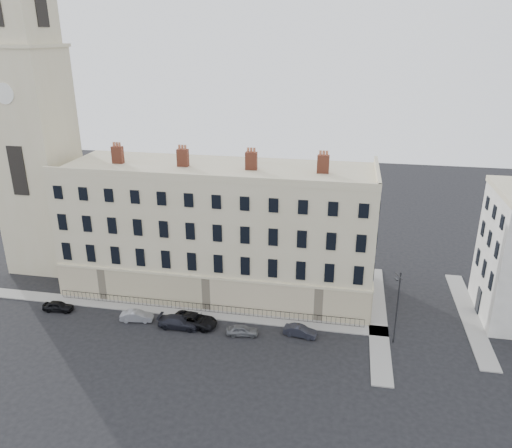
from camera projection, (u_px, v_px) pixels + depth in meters
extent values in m
plane|color=black|center=(248.00, 346.00, 50.09)|extent=(160.00, 160.00, 0.00)
cube|color=beige|center=(219.00, 229.00, 59.46)|extent=(36.00, 12.00, 15.00)
cube|color=beige|center=(206.00, 294.00, 55.85)|extent=(36.10, 0.18, 4.00)
cube|color=beige|center=(370.00, 283.00, 58.29)|extent=(0.18, 12.10, 4.00)
cube|color=beige|center=(202.00, 178.00, 51.26)|extent=(36.00, 0.35, 0.80)
cube|color=beige|center=(378.00, 172.00, 53.53)|extent=(0.35, 12.00, 0.80)
cube|color=brown|center=(118.00, 155.00, 58.50)|extent=(1.30, 0.70, 2.00)
cube|color=brown|center=(183.00, 158.00, 57.11)|extent=(1.30, 0.70, 2.00)
cube|color=brown|center=(251.00, 161.00, 55.72)|extent=(1.30, 0.70, 2.00)
cube|color=brown|center=(323.00, 164.00, 54.33)|extent=(1.30, 0.70, 2.00)
cube|color=beige|center=(38.00, 163.00, 63.13)|extent=(8.00, 8.00, 28.00)
cylinder|color=white|center=(4.00, 93.00, 56.19)|extent=(2.40, 0.14, 2.40)
cube|color=gray|center=(170.00, 310.00, 56.39)|extent=(48.00, 2.00, 0.12)
cube|color=gray|center=(378.00, 316.00, 55.15)|extent=(2.00, 24.00, 0.12)
cube|color=gray|center=(469.00, 316.00, 55.25)|extent=(2.00, 20.00, 0.12)
cube|color=black|center=(205.00, 304.00, 55.72)|extent=(35.00, 0.04, 0.04)
cube|color=black|center=(205.00, 311.00, 56.04)|extent=(35.00, 0.04, 0.04)
imported|color=black|center=(58.00, 306.00, 56.20)|extent=(3.47, 1.58, 1.15)
imported|color=gray|center=(137.00, 316.00, 54.23)|extent=(3.68, 1.78, 1.16)
imported|color=black|center=(179.00, 322.00, 52.97)|extent=(4.51, 1.86, 1.31)
imported|color=black|center=(195.00, 320.00, 53.30)|extent=(5.16, 2.97, 1.35)
imported|color=slate|center=(242.00, 330.00, 51.66)|extent=(3.45, 1.74, 1.13)
imported|color=#20212B|center=(300.00, 331.00, 51.50)|extent=(3.60, 1.71, 1.14)
cylinder|color=#292A2E|center=(397.00, 308.00, 49.24)|extent=(0.16, 0.16, 7.90)
cylinder|color=#292A2E|center=(399.00, 276.00, 47.32)|extent=(0.64, 1.41, 0.10)
cube|color=#292A2E|center=(396.00, 279.00, 46.79)|extent=(0.35, 0.52, 0.12)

